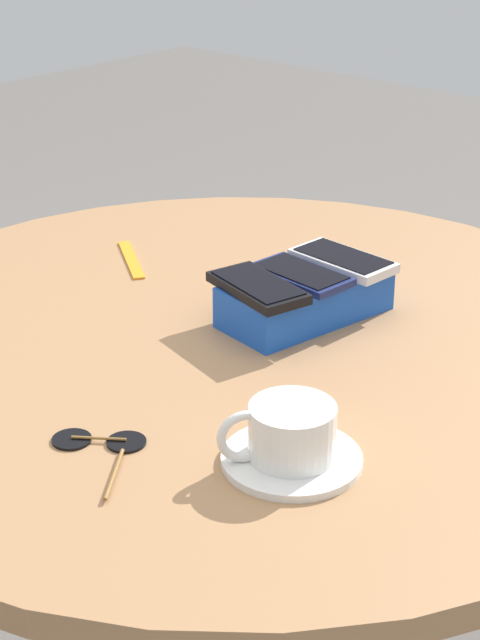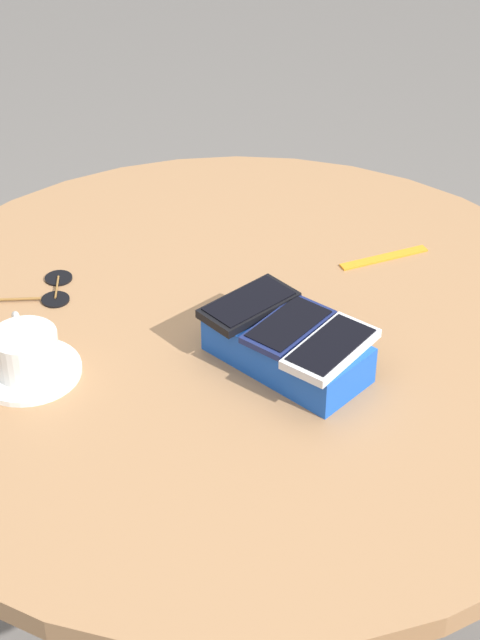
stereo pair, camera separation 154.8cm
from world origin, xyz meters
name	(u,v)px [view 1 (the left image)]	position (x,y,z in m)	size (l,w,h in m)	color
round_table	(240,406)	(0.00, 0.00, 0.62)	(1.04, 1.04, 0.72)	#2D2D2D
phone_box	(305,299)	(-0.09, 0.03, 0.74)	(0.22, 0.13, 0.05)	blue
phone_white	(343,260)	(-0.16, 0.03, 0.77)	(0.08, 0.14, 0.01)	silver
phone_navy	(301,274)	(-0.09, 0.02, 0.77)	(0.08, 0.13, 0.01)	navy
phone_black	(258,287)	(-0.02, 0.01, 0.77)	(0.10, 0.14, 0.01)	black
saucer	(292,459)	(0.18, 0.22, 0.72)	(0.14, 0.14, 0.01)	white
coffee_cup	(289,431)	(0.18, 0.22, 0.75)	(0.10, 0.09, 0.06)	white
lanyard_strap	(131,260)	(-0.08, -0.27, 0.72)	(0.14, 0.02, 0.00)	orange
sunglasses	(101,444)	(0.28, 0.06, 0.72)	(0.10, 0.13, 0.01)	black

